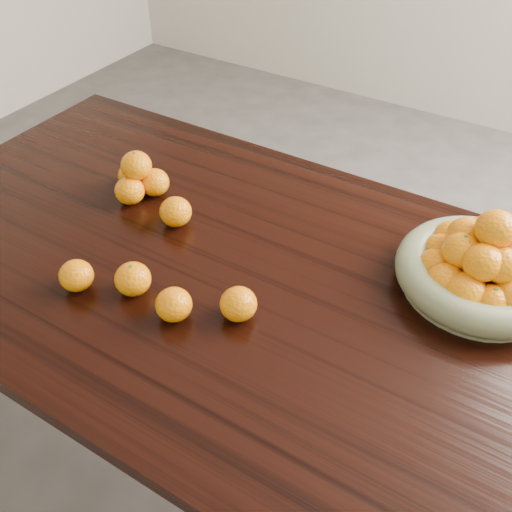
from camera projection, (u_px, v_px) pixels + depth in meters
The scene contains 9 objects.
ground at pixel (265, 457), 1.76m from camera, with size 5.00×5.00×0.00m, color #5D5A58.
dining_table at pixel (268, 309), 1.33m from camera, with size 2.00×1.00×0.75m.
fruit_bowl at pixel (482, 267), 1.22m from camera, with size 0.36×0.36×0.20m.
orange_pyramid at pixel (138, 178), 1.49m from camera, with size 0.15×0.14×0.13m.
loose_orange_0 at pixel (133, 279), 1.22m from camera, with size 0.08×0.08×0.07m, color #FF9307.
loose_orange_1 at pixel (76, 276), 1.23m from camera, with size 0.07×0.07×0.07m, color #FF9307.
loose_orange_2 at pixel (174, 305), 1.17m from camera, with size 0.08×0.08×0.07m, color #FF9307.
loose_orange_3 at pixel (176, 212), 1.40m from camera, with size 0.08×0.08×0.07m, color #FF9307.
loose_orange_4 at pixel (238, 304), 1.17m from camera, with size 0.08×0.08×0.07m, color #FF9307.
Camera 1 is at (0.46, -0.80, 1.62)m, focal length 40.00 mm.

